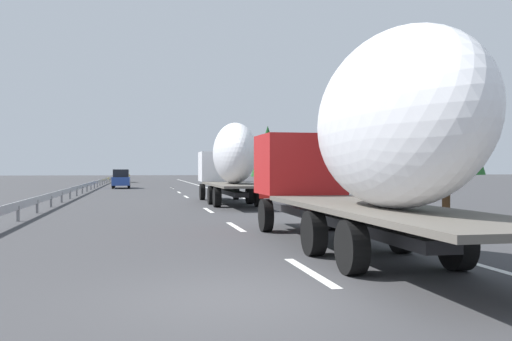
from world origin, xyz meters
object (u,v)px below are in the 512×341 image
at_px(truck_lead, 231,160).
at_px(road_sign, 236,166).
at_px(truck_trailing, 366,140).
at_px(car_yellow_coupe, 124,176).
at_px(car_blue_sedan, 121,179).

height_order(truck_lead, road_sign, truck_lead).
bearing_deg(truck_trailing, truck_lead, -0.00).
bearing_deg(car_yellow_coupe, road_sign, -164.36).
relative_size(truck_lead, car_blue_sedan, 2.80).
xyz_separation_m(truck_lead, road_sign, (16.36, -3.10, -0.25)).
height_order(truck_trailing, car_yellow_coupe, truck_trailing).
height_order(truck_trailing, road_sign, truck_trailing).
bearing_deg(truck_lead, car_yellow_coupe, 7.84).
bearing_deg(road_sign, truck_trailing, 175.08).
height_order(car_blue_sedan, road_sign, road_sign).
relative_size(car_yellow_coupe, road_sign, 1.32).
relative_size(truck_lead, road_sign, 4.00).
height_order(truck_lead, car_blue_sedan, truck_lead).
xyz_separation_m(car_yellow_coupe, car_blue_sedan, (-25.84, -0.49, 0.07)).
bearing_deg(truck_lead, truck_trailing, 180.00).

